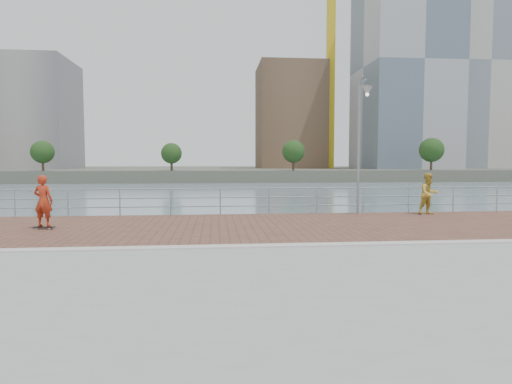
{
  "coord_description": "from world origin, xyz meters",
  "views": [
    {
      "loc": [
        -1.24,
        -10.89,
        2.21
      ],
      "look_at": [
        0.0,
        2.0,
        1.3
      ],
      "focal_mm": 30.0,
      "sensor_mm": 36.0,
      "label": 1
    }
  ],
  "objects": [
    {
      "name": "seawall",
      "position": [
        0.0,
        -5.0,
        -1.0
      ],
      "size": [
        40.0,
        24.0,
        2.0
      ],
      "primitive_type": "cube",
      "color": "gray",
      "rests_on": "ground"
    },
    {
      "name": "shoreline_trees",
      "position": [
        22.69,
        77.0,
        4.4
      ],
      "size": [
        169.75,
        5.19,
        6.92
      ],
      "color": "#473323",
      "rests_on": "far_shore"
    },
    {
      "name": "street_lamp",
      "position": [
        4.73,
        6.1,
        3.86
      ],
      "size": [
        0.4,
        1.15,
        5.43
      ],
      "color": "gray",
      "rests_on": "brick_lane"
    },
    {
      "name": "skateboard",
      "position": [
        -6.81,
        3.56,
        0.08
      ],
      "size": [
        0.71,
        0.3,
        0.08
      ],
      "rotation": [
        0.0,
        0.0,
        -0.18
      ],
      "color": "black",
      "rests_on": "brick_lane"
    },
    {
      "name": "skateboarder",
      "position": [
        -6.81,
        3.56,
        0.95
      ],
      "size": [
        0.68,
        0.51,
        1.69
      ],
      "primitive_type": "imported",
      "rotation": [
        0.0,
        0.0,
        2.96
      ],
      "color": "#AC2E16",
      "rests_on": "skateboard"
    },
    {
      "name": "skyline",
      "position": [
        29.68,
        104.43,
        23.61
      ],
      "size": [
        233.0,
        41.0,
        57.86
      ],
      "color": "#ADA38E",
      "rests_on": "far_shore"
    },
    {
      "name": "far_shore",
      "position": [
        0.0,
        122.5,
        -0.75
      ],
      "size": [
        320.0,
        95.0,
        2.5
      ],
      "primitive_type": "cube",
      "color": "#4C5142",
      "rests_on": "ground"
    },
    {
      "name": "water",
      "position": [
        0.0,
        0.0,
        -2.0
      ],
      "size": [
        400.0,
        400.0,
        0.0
      ],
      "primitive_type": "plane",
      "color": "slate",
      "rests_on": "ground"
    },
    {
      "name": "guardrail",
      "position": [
        0.0,
        7.0,
        0.69
      ],
      "size": [
        39.06,
        0.06,
        1.13
      ],
      "color": "#8C9EA8",
      "rests_on": "brick_lane"
    },
    {
      "name": "tower_crane",
      "position": [
        27.36,
        104.0,
        33.5
      ],
      "size": [
        47.0,
        2.0,
        50.7
      ],
      "color": "gold",
      "rests_on": "far_shore"
    },
    {
      "name": "bystander",
      "position": [
        7.64,
        6.1,
        0.89
      ],
      "size": [
        0.93,
        0.78,
        1.74
      ],
      "primitive_type": "imported",
      "rotation": [
        0.0,
        0.0,
        0.15
      ],
      "color": "gold",
      "rests_on": "brick_lane"
    },
    {
      "name": "brick_lane",
      "position": [
        0.0,
        3.6,
        0.01
      ],
      "size": [
        40.0,
        6.8,
        0.02
      ],
      "primitive_type": "cube",
      "color": "brown",
      "rests_on": "seawall"
    },
    {
      "name": "curb",
      "position": [
        0.0,
        0.0,
        0.03
      ],
      "size": [
        40.0,
        0.4,
        0.06
      ],
      "primitive_type": "cube",
      "color": "#B7B5AD",
      "rests_on": "seawall"
    }
  ]
}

